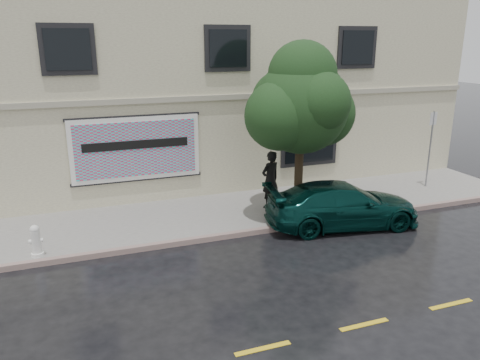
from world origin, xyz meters
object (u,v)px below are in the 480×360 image
object	(u,v)px
pedestrian	(270,180)
street_tree	(301,107)
car	(342,205)
fire_hydrant	(36,241)

from	to	relation	value
pedestrian	street_tree	distance (m)	2.67
pedestrian	street_tree	bearing A→B (deg)	103.70
car	pedestrian	xyz separation A→B (m)	(-1.57, 1.88, 0.42)
street_tree	car	bearing A→B (deg)	-44.91
car	pedestrian	world-z (taller)	pedestrian
pedestrian	street_tree	xyz separation A→B (m)	(0.57, -0.88, 2.45)
street_tree	fire_hydrant	xyz separation A→B (m)	(-7.63, -0.40, -3.00)
street_tree	pedestrian	bearing A→B (deg)	122.63
car	pedestrian	distance (m)	2.49
car	street_tree	xyz separation A→B (m)	(-1.00, 1.00, 2.88)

